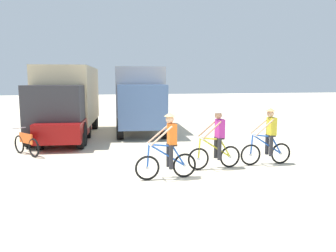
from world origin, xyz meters
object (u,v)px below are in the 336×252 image
object	(u,v)px
box_truck_grey_hauler	(139,96)
bicycle_spare	(26,144)
cyclist_orange_shirt	(168,148)
cyclist_near_camera	(268,138)
cyclist_cowboy_hat	(217,141)
sedan_parked	(65,123)
box_truck_tan_camper	(67,98)

from	to	relation	value
box_truck_grey_hauler	bicycle_spare	xyz separation A→B (m)	(-4.87, -5.13, -1.48)
cyclist_orange_shirt	cyclist_near_camera	xyz separation A→B (m)	(3.46, 0.77, 0.00)
box_truck_grey_hauler	cyclist_orange_shirt	bearing A→B (deg)	-93.54
cyclist_orange_shirt	cyclist_cowboy_hat	world-z (taller)	same
box_truck_grey_hauler	cyclist_near_camera	distance (m)	8.89
bicycle_spare	cyclist_cowboy_hat	bearing A→B (deg)	-29.02
cyclist_cowboy_hat	cyclist_near_camera	world-z (taller)	same
cyclist_near_camera	bicycle_spare	world-z (taller)	cyclist_near_camera
bicycle_spare	box_truck_grey_hauler	bearing A→B (deg)	46.48
cyclist_orange_shirt	sedan_parked	bearing A→B (deg)	117.03
box_truck_grey_hauler	sedan_parked	size ratio (longest dim) A/B	1.59
box_truck_grey_hauler	cyclist_cowboy_hat	size ratio (longest dim) A/B	3.81
sedan_parked	bicycle_spare	xyz separation A→B (m)	(-1.24, -2.01, -0.48)
cyclist_near_camera	sedan_parked	bearing A→B (deg)	141.27
box_truck_grey_hauler	cyclist_orange_shirt	world-z (taller)	box_truck_grey_hauler
cyclist_near_camera	cyclist_cowboy_hat	bearing A→B (deg)	-176.90
sedan_parked	box_truck_grey_hauler	bearing A→B (deg)	40.64
box_truck_tan_camper	cyclist_orange_shirt	xyz separation A→B (m)	(3.08, -8.11, -1.03)
cyclist_near_camera	bicycle_spare	distance (m)	8.41
sedan_parked	cyclist_cowboy_hat	xyz separation A→B (m)	(4.73, -5.33, -0.04)
bicycle_spare	cyclist_orange_shirt	bearing A→B (deg)	-42.82
cyclist_near_camera	bicycle_spare	size ratio (longest dim) A/B	1.28
box_truck_tan_camper	box_truck_grey_hauler	xyz separation A→B (m)	(3.64, 1.01, 0.00)
box_truck_tan_camper	cyclist_cowboy_hat	bearing A→B (deg)	-57.46
bicycle_spare	sedan_parked	bearing A→B (deg)	58.35
box_truck_tan_camper	bicycle_spare	xyz separation A→B (m)	(-1.23, -4.12, -1.48)
cyclist_orange_shirt	bicycle_spare	world-z (taller)	cyclist_orange_shirt
box_truck_tan_camper	cyclist_cowboy_hat	world-z (taller)	box_truck_tan_camper
box_truck_grey_hauler	sedan_parked	bearing A→B (deg)	-139.36
cyclist_cowboy_hat	sedan_parked	bearing A→B (deg)	131.60
box_truck_grey_hauler	cyclist_orange_shirt	distance (m)	9.19
sedan_parked	cyclist_near_camera	bearing A→B (deg)	-38.73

